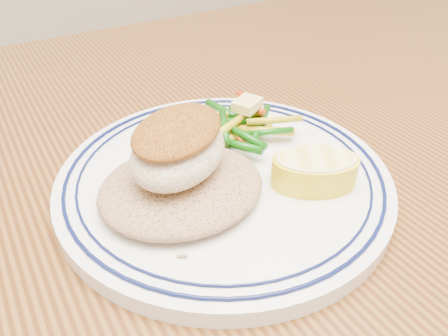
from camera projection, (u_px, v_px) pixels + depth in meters
dining_table at (225, 246)px, 0.46m from camera, size 1.50×0.90×0.75m
plate at (224, 178)px, 0.38m from camera, size 0.28×0.28×0.02m
rice_pilaf at (181, 184)px, 0.34m from camera, size 0.13×0.12×0.03m
fish_fillet at (178, 146)px, 0.33m from camera, size 0.11×0.11×0.05m
vegetable_pile at (238, 125)px, 0.41m from camera, size 0.10×0.10×0.03m
butter_pat at (247, 104)px, 0.41m from camera, size 0.03×0.03×0.01m
lemon_wedge at (315, 169)px, 0.35m from camera, size 0.09×0.09×0.03m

